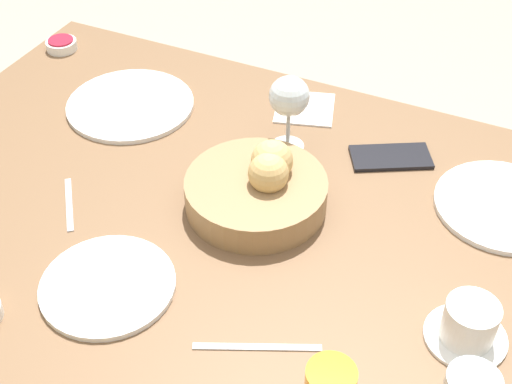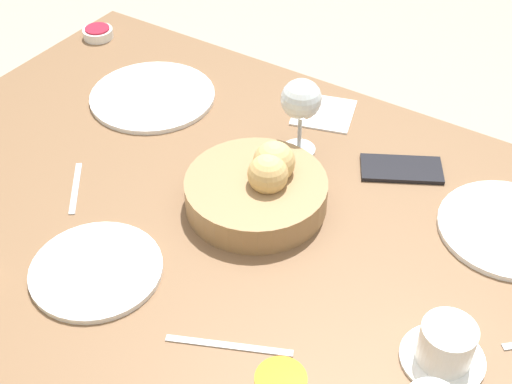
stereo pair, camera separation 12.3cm
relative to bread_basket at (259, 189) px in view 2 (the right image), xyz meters
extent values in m
cube|color=brown|center=(0.02, 0.05, -0.05)|extent=(1.36, 0.93, 0.03)
cube|color=brown|center=(0.65, -0.36, -0.42)|extent=(0.06, 0.06, 0.69)
cylinder|color=#99754C|center=(0.00, 0.00, -0.01)|extent=(0.25, 0.25, 0.05)
sphere|color=tan|center=(-0.01, -0.03, 0.04)|extent=(0.07, 0.07, 0.07)
sphere|color=tan|center=(-0.02, 0.00, 0.04)|extent=(0.07, 0.07, 0.07)
cylinder|color=white|center=(-0.39, -0.17, -0.03)|extent=(0.24, 0.24, 0.01)
cylinder|color=white|center=(0.37, -0.16, -0.03)|extent=(0.26, 0.26, 0.01)
cylinder|color=white|center=(0.13, 0.28, -0.03)|extent=(0.21, 0.21, 0.01)
cylinder|color=silver|center=(0.02, -0.17, -0.03)|extent=(0.06, 0.06, 0.00)
cylinder|color=silver|center=(0.02, -0.17, 0.01)|extent=(0.01, 0.01, 0.07)
sphere|color=silver|center=(0.02, -0.17, 0.08)|extent=(0.08, 0.08, 0.08)
cylinder|color=white|center=(-0.39, 0.14, -0.03)|extent=(0.12, 0.12, 0.01)
cylinder|color=white|center=(-0.39, 0.14, 0.00)|extent=(0.08, 0.08, 0.06)
cylinder|color=white|center=(0.64, -0.29, -0.03)|extent=(0.07, 0.07, 0.02)
cylinder|color=#A3192D|center=(0.64, -0.29, -0.01)|extent=(0.06, 0.06, 0.00)
cube|color=#B7B7BC|center=(-0.13, 0.28, -0.04)|extent=(0.17, 0.09, 0.00)
cube|color=#B7B7BC|center=(0.30, 0.14, -0.04)|extent=(0.09, 0.12, 0.00)
cube|color=white|center=(0.04, -0.31, -0.03)|extent=(0.15, 0.15, 0.00)
cube|color=black|center=(-0.17, -0.22, -0.03)|extent=(0.17, 0.14, 0.01)
camera|label=1|loc=(-0.39, 0.84, 0.81)|focal=50.00mm
camera|label=2|loc=(-0.50, 0.78, 0.81)|focal=50.00mm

